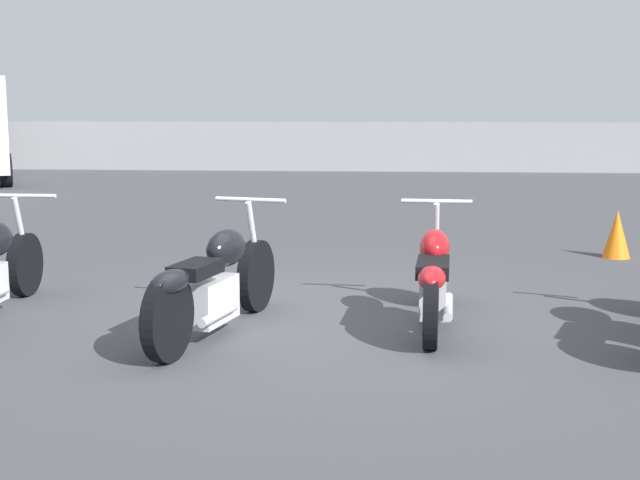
# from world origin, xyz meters

# --- Properties ---
(ground_plane) EXTENTS (60.00, 60.00, 0.00)m
(ground_plane) POSITION_xyz_m (0.00, 0.00, 0.00)
(ground_plane) COLOR #424247
(fence_back) EXTENTS (40.00, 0.04, 1.24)m
(fence_back) POSITION_xyz_m (0.00, 15.50, 0.62)
(fence_back) COLOR gray
(fence_back) RESTS_ON ground_plane
(motorcycle_slot_2) EXTENTS (0.79, 2.12, 0.97)m
(motorcycle_slot_2) POSITION_xyz_m (-0.75, -0.49, 0.40)
(motorcycle_slot_2) COLOR black
(motorcycle_slot_2) RESTS_ON ground_plane
(motorcycle_slot_3) EXTENTS (0.60, 2.00, 0.93)m
(motorcycle_slot_3) POSITION_xyz_m (0.90, -0.08, 0.38)
(motorcycle_slot_3) COLOR black
(motorcycle_slot_3) RESTS_ON ground_plane
(traffic_cone_near) EXTENTS (0.31, 0.31, 0.54)m
(traffic_cone_near) POSITION_xyz_m (3.11, 3.20, 0.27)
(traffic_cone_near) COLOR orange
(traffic_cone_near) RESTS_ON ground_plane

